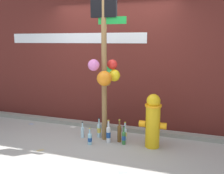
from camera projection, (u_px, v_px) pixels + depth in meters
name	position (u px, v px, depth m)	size (l,w,h in m)	color
ground_plane	(89.00, 149.00, 4.09)	(14.00, 14.00, 0.00)	#9E9B93
building_wall	(115.00, 30.00, 5.04)	(10.00, 0.21, 3.92)	#561E19
curb_strip	(109.00, 127.00, 5.01)	(8.00, 0.12, 0.08)	gray
memorial_post	(106.00, 64.00, 4.26)	(0.63, 0.54, 2.49)	olive
fire_hydrant	(153.00, 121.00, 4.10)	(0.45, 0.27, 0.90)	gold
bottle_0	(83.00, 131.00, 4.55)	(0.06, 0.06, 0.30)	#B2DBEA
bottle_1	(108.00, 132.00, 4.54)	(0.07, 0.07, 0.29)	#93CCE0
bottle_2	(119.00, 133.00, 4.35)	(0.07, 0.07, 0.40)	brown
bottle_3	(124.00, 137.00, 4.25)	(0.07, 0.07, 0.32)	#337038
bottle_4	(104.00, 129.00, 4.62)	(0.08, 0.08, 0.37)	#B2DBEA
bottle_5	(90.00, 138.00, 4.25)	(0.07, 0.07, 0.29)	#93CCE0
bottle_6	(108.00, 134.00, 4.33)	(0.08, 0.08, 0.40)	silver
bottle_7	(99.00, 130.00, 4.57)	(0.07, 0.07, 0.37)	#B2DBEA
bottle_8	(125.00, 134.00, 4.39)	(0.06, 0.06, 0.35)	#B2DBEA
litter_0	(31.00, 124.00, 5.31)	(0.07, 0.11, 0.01)	#8C99B2
litter_1	(40.00, 150.00, 4.04)	(0.11, 0.05, 0.01)	tan
litter_2	(73.00, 127.00, 5.13)	(0.10, 0.11, 0.01)	silver
litter_3	(123.00, 172.00, 3.37)	(0.13, 0.06, 0.01)	#8C99B2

